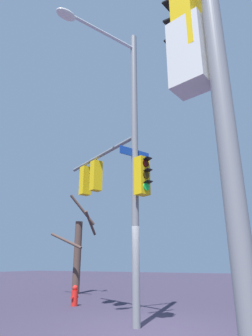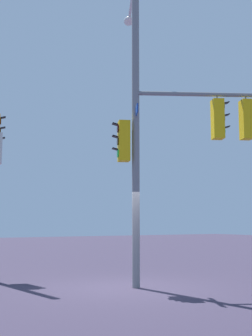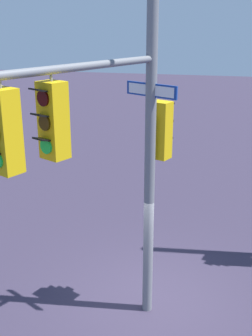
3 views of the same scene
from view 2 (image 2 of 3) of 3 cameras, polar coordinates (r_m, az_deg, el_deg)
ground_plane at (r=12.03m, az=-0.16°, el=-15.00°), size 80.00×80.00×0.00m
main_signal_pole_assembly at (r=12.62m, az=5.05°, el=7.29°), size 4.54×4.27×9.05m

